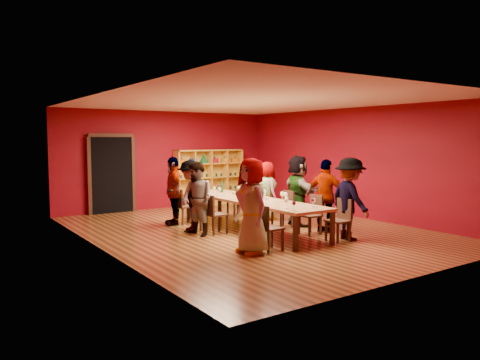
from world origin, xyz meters
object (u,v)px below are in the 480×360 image
object	(u,v)px
chair_person_left_0	(267,225)
chair_person_right_3	(257,202)
chair_person_left_2	(214,212)
person_left_3	(191,195)
chair_person_left_4	(183,204)
chair_person_right_4	(239,198)
person_left_4	(173,191)
chair_person_right_0	(341,218)
spittoon_bowl	(260,196)
wine_bottle	(222,188)
person_right_0	(350,199)
person_right_1	(326,196)
person_right_3	(267,191)
person_right_2	(298,191)
person_left_2	(197,199)
chair_person_right_1	(313,212)
person_left_0	(252,206)
shelving_unit	(209,175)
chair_person_right_2	(285,207)
person_right_4	(249,187)
tasting_table	(250,201)

from	to	relation	value
chair_person_left_0	chair_person_right_3	bearing A→B (deg)	56.96
chair_person_left_2	person_left_3	world-z (taller)	person_left_3
chair_person_left_4	chair_person_right_3	bearing A→B (deg)	-21.16
chair_person_left_2	chair_person_right_4	world-z (taller)	same
person_left_4	chair_person_right_0	distance (m)	4.23
spittoon_bowl	wine_bottle	world-z (taller)	wine_bottle
chair_person_right_0	chair_person_right_3	xyz separation A→B (m)	(0.00, 2.97, 0.00)
chair_person_left_4	person_right_0	xyz separation A→B (m)	(2.09, -3.67, 0.38)
chair_person_right_3	person_right_1	bearing A→B (deg)	-78.87
person_right_1	chair_person_left_4	bearing A→B (deg)	16.34
chair_person_right_0	person_right_3	world-z (taller)	person_right_3
person_left_4	person_right_2	xyz separation A→B (m)	(2.49, -1.84, 0.02)
person_left_2	person_right_0	distance (m)	3.31
chair_person_left_4	person_left_4	xyz separation A→B (m)	(-0.25, -0.00, 0.36)
person_left_2	chair_person_right_1	xyz separation A→B (m)	(2.24, -1.30, -0.33)
chair_person_left_4	chair_person_right_0	distance (m)	4.10
person_right_0	chair_person_right_1	distance (m)	0.97
person_left_2	person_left_4	distance (m)	1.53
person_left_0	chair_person_left_4	distance (m)	3.54
person_left_3	person_left_4	world-z (taller)	person_left_4
person_left_3	person_right_1	size ratio (longest dim) A/B	0.99
person_left_4	person_left_2	bearing A→B (deg)	8.35
shelving_unit	chair_person_left_2	bearing A→B (deg)	-119.04
person_right_0	wine_bottle	bearing A→B (deg)	29.22
spittoon_bowl	wine_bottle	xyz separation A→B (m)	(-0.02, 1.64, 0.05)
chair_person_left_0	chair_person_left_4	world-z (taller)	same
shelving_unit	spittoon_bowl	world-z (taller)	shelving_unit
chair_person_left_0	chair_person_left_2	size ratio (longest dim) A/B	1.00
chair_person_right_2	person_right_0	bearing A→B (deg)	-81.53
person_left_0	person_right_3	xyz separation A→B (m)	(2.50, 2.80, -0.12)
person_right_2	person_right_1	bearing A→B (deg)	-165.05
chair_person_left_0	chair_person_right_0	bearing A→B (deg)	-5.34
chair_person_right_2	person_right_4	bearing A→B (deg)	80.37
tasting_table	chair_person_right_3	xyz separation A→B (m)	(0.91, 0.98, -0.20)
chair_person_left_4	chair_person_right_0	xyz separation A→B (m)	(1.82, -3.67, 0.00)
person_left_0	person_right_0	distance (m)	2.46
person_left_2	shelving_unit	bearing A→B (deg)	136.21
person_right_0	chair_person_right_1	world-z (taller)	person_right_0
person_right_4	wine_bottle	world-z (taller)	person_right_4
shelving_unit	chair_person_left_0	size ratio (longest dim) A/B	2.70
person_right_1	spittoon_bowl	distance (m)	1.52
shelving_unit	chair_person_right_4	bearing A→B (deg)	-101.14
tasting_table	person_right_1	distance (m)	1.75
chair_person_right_1	person_right_1	size ratio (longest dim) A/B	0.53
person_right_2	chair_person_left_2	bearing A→B (deg)	97.10
person_right_1	chair_person_right_2	distance (m)	1.12
person_left_4	chair_person_right_0	world-z (taller)	person_left_4
chair_person_left_0	chair_person_right_1	size ratio (longest dim) A/B	1.00
chair_person_right_0	chair_person_right_2	xyz separation A→B (m)	(0.00, 1.83, 0.00)
tasting_table	person_right_3	bearing A→B (deg)	38.56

